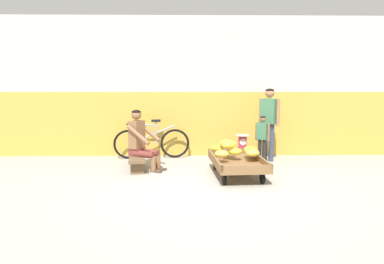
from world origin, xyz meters
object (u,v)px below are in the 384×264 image
Objects in this scene: banana_cart at (237,163)px; customer_child at (262,135)px; bicycle_near_left at (151,142)px; weighing_scale at (242,142)px; shopping_bag at (256,162)px; plastic_crate at (242,156)px; vendor_seated at (141,140)px; customer_adult at (269,116)px; low_bench at (137,159)px.

customer_child is at bearing 54.89° from banana_cart.
bicycle_near_left reaches higher than banana_cart.
weighing_scale is 1.25× the size of shopping_bag.
banana_cart is at bearing -125.11° from customer_child.
plastic_crate is at bearing 167.73° from customer_child.
customer_adult reaches higher than vendor_seated.
vendor_seated is 3.80× the size of weighing_scale.
plastic_crate is at bearing 11.90° from low_bench.
plastic_crate is at bearing 13.34° from vendor_seated.
weighing_scale is 0.18× the size of bicycle_near_left.
customer_adult is at bearing 59.74° from shopping_bag.
low_bench is at bearing -168.10° from plastic_crate.
bicycle_near_left is at bearing 137.61° from banana_cart.
bicycle_near_left is 1.08× the size of customer_adult.
customer_adult is 1.14m from shopping_bag.
weighing_scale is (0.00, -0.00, 0.30)m from plastic_crate.
customer_adult is 0.51m from customer_child.
banana_cart is at bearing -16.81° from low_bench.
banana_cart is at bearing -128.96° from shopping_bag.
plastic_crate is at bearing -158.46° from customer_adult.
low_bench is at bearing -168.13° from weighing_scale.
banana_cart is 0.73m from shopping_bag.
weighing_scale is (2.10, 0.44, 0.25)m from low_bench.
low_bench is at bearing -171.80° from customer_child.
low_bench is 3.77× the size of weighing_scale.
customer_child is (2.48, 0.36, 0.41)m from low_bench.
vendor_seated is 0.75× the size of customer_adult.
low_bench is 4.71× the size of shopping_bag.
banana_cart is 6.23× the size of shopping_bag.
banana_cart is 1.31× the size of vendor_seated.
bicycle_near_left is at bearing 164.84° from weighing_scale.
banana_cart is 1.65m from customer_adult.
customer_child is at bearing 9.32° from vendor_seated.
banana_cart is at bearing -104.41° from weighing_scale.
weighing_scale is at bearing 167.89° from customer_child.
low_bench is (-1.84, 0.56, -0.04)m from banana_cart.
vendor_seated is at bearing -170.68° from customer_child.
plastic_crate is 0.30m from weighing_scale.
banana_cart reaches higher than shopping_bag.
vendor_seated is (-1.76, 0.52, 0.33)m from banana_cart.
weighing_scale is at bearing 11.87° from low_bench.
weighing_scale is at bearing -158.37° from customer_adult.
banana_cart reaches higher than low_bench.
bicycle_near_left is (-1.92, 0.52, -0.10)m from weighing_scale.
vendor_seated is at bearing -95.68° from bicycle_near_left.
vendor_seated is at bearing -166.69° from weighing_scale.
bicycle_near_left reaches higher than plastic_crate.
banana_cart is at bearing -124.47° from customer_adult.
weighing_scale is at bearing 75.59° from banana_cart.
banana_cart is 0.98× the size of customer_adult.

